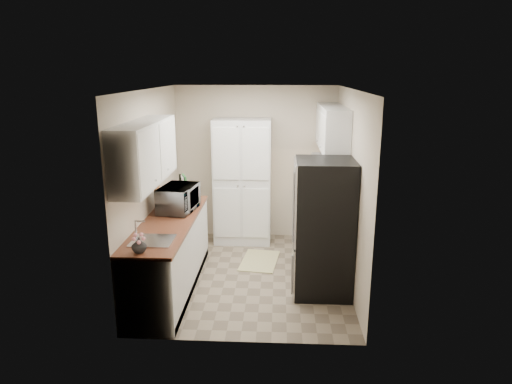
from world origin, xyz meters
TOP-DOWN VIEW (x-y plane):
  - ground at (0.00, 0.00)m, footprint 3.20×3.20m
  - room_shell at (-0.02, -0.01)m, footprint 2.64×3.24m
  - pantry_cabinet at (-0.20, 1.32)m, footprint 0.90×0.55m
  - base_cabinet_left at (-0.99, -0.43)m, footprint 0.60×2.30m
  - countertop_left at (-0.99, -0.43)m, footprint 0.63×2.33m
  - base_cabinet_right at (0.99, 1.19)m, footprint 0.60×0.80m
  - countertop_right at (0.99, 1.19)m, footprint 0.63×0.83m
  - electric_range at (0.97, 0.39)m, footprint 0.71×0.78m
  - refrigerator at (0.94, -0.41)m, footprint 0.70×0.72m
  - microwave at (-0.94, -0.03)m, footprint 0.50×0.66m
  - wine_bottle at (-1.04, 0.54)m, footprint 0.09×0.09m
  - flower_vase at (-1.04, -1.46)m, footprint 0.16×0.16m
  - cutting_board at (-0.99, 0.69)m, footprint 0.11×0.25m
  - toaster_oven at (1.09, 1.34)m, footprint 0.39×0.43m
  - fruit_basket at (1.10, 1.32)m, footprint 0.30×0.30m
  - kitchen_mat at (0.11, 0.48)m, footprint 0.60×0.86m

SIDE VIEW (x-z plane):
  - ground at x=0.00m, z-range 0.00..0.00m
  - kitchen_mat at x=0.11m, z-range 0.00..0.01m
  - base_cabinet_left at x=-0.99m, z-range 0.00..0.88m
  - base_cabinet_right at x=0.99m, z-range 0.00..0.88m
  - electric_range at x=0.97m, z-range -0.09..1.04m
  - refrigerator at x=0.94m, z-range 0.00..1.70m
  - countertop_left at x=-0.99m, z-range 0.88..0.92m
  - countertop_right at x=0.99m, z-range 0.88..0.92m
  - pantry_cabinet at x=-0.20m, z-range 0.00..2.00m
  - flower_vase at x=-1.04m, z-range 0.92..1.08m
  - toaster_oven at x=1.09m, z-range 0.92..1.12m
  - cutting_board at x=-0.99m, z-range 0.92..1.25m
  - wine_bottle at x=-1.04m, z-range 0.92..1.26m
  - microwave at x=-0.94m, z-range 0.92..1.26m
  - fruit_basket at x=1.10m, z-range 1.12..1.23m
  - room_shell at x=-0.02m, z-range 0.37..2.89m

